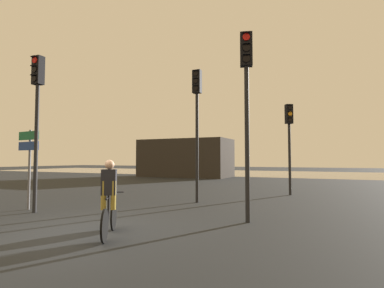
# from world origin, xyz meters

# --- Properties ---
(ground_plane) EXTENTS (120.00, 120.00, 0.00)m
(ground_plane) POSITION_xyz_m (0.00, 0.00, 0.00)
(ground_plane) COLOR black
(water_strip) EXTENTS (80.00, 16.00, 0.01)m
(water_strip) POSITION_xyz_m (0.00, 30.43, 0.00)
(water_strip) COLOR gray
(water_strip) RESTS_ON ground
(distant_building) EXTENTS (8.46, 4.00, 3.51)m
(distant_building) POSITION_xyz_m (-7.37, 20.43, 1.75)
(distant_building) COLOR #2D2823
(distant_building) RESTS_ON ground
(traffic_light_near_right) EXTENTS (0.38, 0.39, 5.00)m
(traffic_light_near_right) POSITION_xyz_m (3.17, 2.68, 3.44)
(traffic_light_near_right) COLOR black
(traffic_light_near_right) RESTS_ON ground
(traffic_light_far_right) EXTENTS (0.40, 0.42, 4.18)m
(traffic_light_far_right) POSITION_xyz_m (3.43, 9.36, 2.92)
(traffic_light_far_right) COLOR black
(traffic_light_far_right) RESTS_ON ground
(traffic_light_near_left) EXTENTS (0.32, 0.34, 4.88)m
(traffic_light_near_left) POSITION_xyz_m (-3.15, 1.34, 3.36)
(traffic_light_near_left) COLOR black
(traffic_light_near_left) RESTS_ON ground
(traffic_light_center) EXTENTS (0.33, 0.34, 5.08)m
(traffic_light_center) POSITION_xyz_m (0.52, 5.41, 3.49)
(traffic_light_center) COLOR black
(traffic_light_center) RESTS_ON ground
(direction_sign_post) EXTENTS (1.10, 0.17, 2.60)m
(direction_sign_post) POSITION_xyz_m (-3.80, 1.60, 1.79)
(direction_sign_post) COLOR slate
(direction_sign_post) RESTS_ON ground
(cyclist) EXTENTS (0.89, 1.50, 1.62)m
(cyclist) POSITION_xyz_m (0.87, 0.03, 0.82)
(cyclist) COLOR black
(cyclist) RESTS_ON ground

